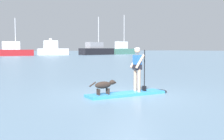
{
  "coord_description": "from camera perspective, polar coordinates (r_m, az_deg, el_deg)",
  "views": [
    {
      "loc": [
        -6.21,
        -8.62,
        1.77
      ],
      "look_at": [
        0.0,
        1.0,
        0.9
      ],
      "focal_mm": 44.97,
      "sensor_mm": 36.0,
      "label": 1
    }
  ],
  "objects": [
    {
      "name": "paddleboard",
      "position": [
        10.88,
        3.92,
        -4.76
      ],
      "size": [
        3.5,
        0.96,
        0.1
      ],
      "color": "#338CD8",
      "rests_on": "ground_plane"
    },
    {
      "name": "moored_boat_far_port",
      "position": [
        89.82,
        2.15,
        4.21
      ],
      "size": [
        8.72,
        4.04,
        12.44
      ],
      "color": "#3F7266",
      "rests_on": "ground_plane"
    },
    {
      "name": "moored_boat_center",
      "position": [
        73.64,
        -19.48,
        3.77
      ],
      "size": [
        9.61,
        4.96,
        9.32
      ],
      "color": "maroon",
      "rests_on": "ground_plane"
    },
    {
      "name": "moored_boat_starboard",
      "position": [
        81.39,
        -12.06,
        4.09
      ],
      "size": [
        8.99,
        4.73,
        4.7
      ],
      "color": "silver",
      "rests_on": "ground_plane"
    },
    {
      "name": "person_paddler",
      "position": [
        10.93,
        5.21,
        0.81
      ],
      "size": [
        0.62,
        0.49,
        1.71
      ],
      "color": "tan",
      "rests_on": "paddleboard"
    },
    {
      "name": "moored_boat_port",
      "position": [
        81.3,
        -3.2,
        4.09
      ],
      "size": [
        11.42,
        5.22,
        10.93
      ],
      "color": "black",
      "rests_on": "ground_plane"
    },
    {
      "name": "dog",
      "position": [
        10.23,
        -1.58,
        -3.11
      ],
      "size": [
        1.11,
        0.26,
        0.52
      ],
      "color": "#2D231E",
      "rests_on": "paddleboard"
    },
    {
      "name": "ground_plane",
      "position": [
        10.77,
        2.9,
        -5.12
      ],
      "size": [
        400.0,
        400.0,
        0.0
      ],
      "primitive_type": "plane",
      "color": "slate"
    }
  ]
}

